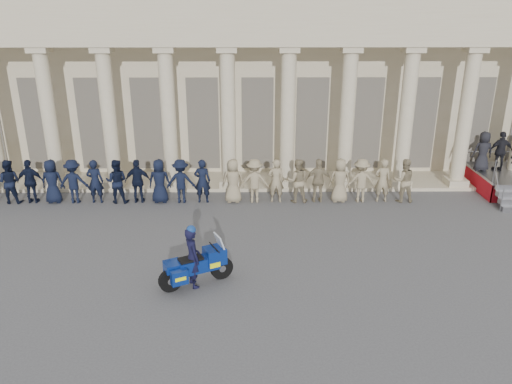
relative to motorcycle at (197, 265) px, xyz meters
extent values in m
plane|color=#49494C|center=(1.93, 0.39, -0.65)|extent=(90.00, 90.00, 0.00)
cube|color=#C0B190|center=(1.93, 15.39, 3.85)|extent=(40.00, 10.00, 9.00)
cube|color=#C0B190|center=(1.93, 9.19, -0.58)|extent=(40.00, 2.60, 0.15)
cube|color=#C0B190|center=(1.93, 8.39, 6.14)|extent=(35.80, 1.00, 1.00)
cube|color=#C0B190|center=(1.93, 8.39, 7.24)|extent=(35.80, 1.00, 1.20)
cube|color=#C0B190|center=(-9.77, 8.39, -0.35)|extent=(0.90, 0.90, 0.30)
cube|color=#C0B190|center=(-7.17, 8.39, -0.35)|extent=(0.90, 0.90, 0.30)
cylinder|color=#C0B190|center=(-7.17, 8.39, 2.60)|extent=(0.64, 0.64, 5.60)
cube|color=#C0B190|center=(-7.17, 8.39, 5.52)|extent=(0.85, 0.85, 0.24)
cube|color=#C0B190|center=(-4.57, 8.39, -0.35)|extent=(0.90, 0.90, 0.30)
cylinder|color=#C0B190|center=(-4.57, 8.39, 2.60)|extent=(0.64, 0.64, 5.60)
cube|color=#C0B190|center=(-4.57, 8.39, 5.52)|extent=(0.85, 0.85, 0.24)
cube|color=#C0B190|center=(-1.97, 8.39, -0.35)|extent=(0.90, 0.90, 0.30)
cylinder|color=#C0B190|center=(-1.97, 8.39, 2.60)|extent=(0.64, 0.64, 5.60)
cube|color=#C0B190|center=(-1.97, 8.39, 5.52)|extent=(0.85, 0.85, 0.24)
cube|color=#C0B190|center=(0.63, 8.39, -0.35)|extent=(0.90, 0.90, 0.30)
cylinder|color=#C0B190|center=(0.63, 8.39, 2.60)|extent=(0.64, 0.64, 5.60)
cube|color=#C0B190|center=(0.63, 8.39, 5.52)|extent=(0.85, 0.85, 0.24)
cube|color=#C0B190|center=(3.23, 8.39, -0.35)|extent=(0.90, 0.90, 0.30)
cylinder|color=#C0B190|center=(3.23, 8.39, 2.60)|extent=(0.64, 0.64, 5.60)
cube|color=#C0B190|center=(3.23, 8.39, 5.52)|extent=(0.85, 0.85, 0.24)
cube|color=#C0B190|center=(5.83, 8.39, -0.35)|extent=(0.90, 0.90, 0.30)
cylinder|color=#C0B190|center=(5.83, 8.39, 2.60)|extent=(0.64, 0.64, 5.60)
cube|color=#C0B190|center=(5.83, 8.39, 5.52)|extent=(0.85, 0.85, 0.24)
cube|color=#C0B190|center=(8.43, 8.39, -0.35)|extent=(0.90, 0.90, 0.30)
cylinder|color=#C0B190|center=(8.43, 8.39, 2.60)|extent=(0.64, 0.64, 5.60)
cube|color=#C0B190|center=(8.43, 8.39, 5.52)|extent=(0.85, 0.85, 0.24)
cube|color=#C0B190|center=(11.03, 8.39, -0.35)|extent=(0.90, 0.90, 0.30)
cylinder|color=#C0B190|center=(11.03, 8.39, 2.60)|extent=(0.64, 0.64, 5.60)
cube|color=#C0B190|center=(11.03, 8.39, 5.52)|extent=(0.85, 0.85, 0.24)
cube|color=#C0B190|center=(13.63, 8.39, -0.35)|extent=(0.90, 0.90, 0.30)
cube|color=black|center=(-8.47, 10.41, 1.90)|extent=(1.30, 0.12, 4.20)
cube|color=black|center=(-5.87, 10.41, 1.90)|extent=(1.30, 0.12, 4.20)
cube|color=black|center=(-3.27, 10.41, 1.90)|extent=(1.30, 0.12, 4.20)
cube|color=black|center=(-0.67, 10.41, 1.90)|extent=(1.30, 0.12, 4.20)
cube|color=black|center=(1.93, 10.41, 1.90)|extent=(1.30, 0.12, 4.20)
cube|color=black|center=(4.53, 10.41, 1.90)|extent=(1.30, 0.12, 4.20)
cube|color=black|center=(7.13, 10.41, 1.90)|extent=(1.30, 0.12, 4.20)
cube|color=black|center=(9.73, 10.41, 1.90)|extent=(1.30, 0.12, 4.20)
cube|color=black|center=(12.33, 10.41, 1.90)|extent=(1.30, 0.12, 4.20)
imported|color=black|center=(-8.57, 6.72, 0.30)|extent=(0.92, 0.72, 1.89)
imported|color=black|center=(-7.67, 6.72, 0.30)|extent=(1.11, 0.46, 1.89)
imported|color=black|center=(-6.76, 6.72, 0.30)|extent=(0.92, 0.60, 1.89)
imported|color=black|center=(-5.86, 6.72, 0.30)|extent=(1.22, 0.70, 1.89)
imported|color=black|center=(-4.96, 6.72, 0.30)|extent=(0.69, 0.45, 1.89)
imported|color=black|center=(-4.05, 6.72, 0.30)|extent=(0.92, 0.72, 1.89)
imported|color=black|center=(-3.15, 6.72, 0.30)|extent=(1.11, 0.46, 1.89)
imported|color=black|center=(-2.25, 6.72, 0.30)|extent=(0.92, 0.60, 1.89)
imported|color=black|center=(-1.35, 6.72, 0.30)|extent=(1.22, 0.70, 1.89)
imported|color=black|center=(-0.44, 6.72, 0.30)|extent=(0.69, 0.45, 1.89)
imported|color=gray|center=(0.86, 6.72, 0.30)|extent=(0.92, 0.60, 1.89)
imported|color=gray|center=(1.76, 6.72, 0.30)|extent=(1.22, 0.70, 1.89)
imported|color=gray|center=(2.66, 6.72, 0.30)|extent=(0.69, 0.45, 1.89)
imported|color=gray|center=(3.57, 6.72, 0.30)|extent=(0.92, 0.72, 1.89)
imported|color=gray|center=(4.47, 6.72, 0.30)|extent=(1.11, 0.46, 1.89)
imported|color=gray|center=(5.37, 6.72, 0.30)|extent=(0.92, 0.60, 1.89)
imported|color=gray|center=(6.27, 6.72, 0.30)|extent=(1.22, 0.70, 1.89)
imported|color=gray|center=(7.18, 6.72, 0.30)|extent=(0.69, 0.45, 1.89)
imported|color=gray|center=(8.08, 6.72, 0.30)|extent=(0.92, 0.72, 1.89)
cube|color=#AC0D18|center=(11.81, 8.03, -0.26)|extent=(0.04, 3.12, 0.78)
cube|color=gray|center=(12.39, 5.85, -0.32)|extent=(1.10, 0.28, 0.22)
cube|color=gray|center=(12.39, 6.13, -0.10)|extent=(1.10, 0.28, 0.22)
cube|color=gray|center=(12.39, 6.41, 0.12)|extent=(1.10, 0.28, 0.22)
cylinder|color=gray|center=(13.98, 9.54, 0.73)|extent=(4.37, 0.04, 0.04)
imported|color=black|center=(11.98, 8.23, 1.13)|extent=(0.88, 0.57, 1.79)
imported|color=black|center=(12.78, 8.23, 1.13)|extent=(1.05, 0.44, 1.79)
cylinder|color=black|center=(0.71, 0.35, -0.29)|extent=(0.71, 0.45, 0.72)
cylinder|color=black|center=(-0.75, -0.37, -0.29)|extent=(0.71, 0.45, 0.72)
cube|color=navy|center=(0.03, 0.01, 0.02)|extent=(1.32, 0.96, 0.41)
cube|color=navy|center=(0.52, 0.25, 0.19)|extent=(0.78, 0.77, 0.49)
cube|color=silver|center=(0.52, 0.25, -0.05)|extent=(0.36, 0.40, 0.13)
cube|color=#B2BFCC|center=(0.68, 0.34, 0.56)|extent=(0.42, 0.55, 0.58)
cube|color=black|center=(-0.16, -0.08, 0.24)|extent=(0.79, 0.64, 0.11)
cube|color=navy|center=(-0.70, -0.35, 0.11)|extent=(0.50, 0.50, 0.24)
cube|color=navy|center=(-0.44, -0.61, -0.05)|extent=(0.54, 0.43, 0.43)
cube|color=#FAFF0D|center=(-0.44, -0.61, -0.05)|extent=(0.41, 0.38, 0.11)
cube|color=navy|center=(-0.75, 0.01, -0.05)|extent=(0.54, 0.43, 0.43)
cube|color=#FAFF0D|center=(-0.75, 0.01, -0.05)|extent=(0.41, 0.38, 0.11)
cylinder|color=silver|center=(-0.57, 0.00, -0.33)|extent=(0.63, 0.39, 0.11)
cylinder|color=black|center=(0.52, 0.25, 0.45)|extent=(0.37, 0.70, 0.04)
imported|color=black|center=(-0.11, -0.06, 0.29)|extent=(0.71, 0.82, 1.89)
sphere|color=navy|center=(-0.11, -0.06, 1.19)|extent=(0.28, 0.28, 0.28)
camera|label=1|loc=(1.65, -13.13, 7.28)|focal=35.00mm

